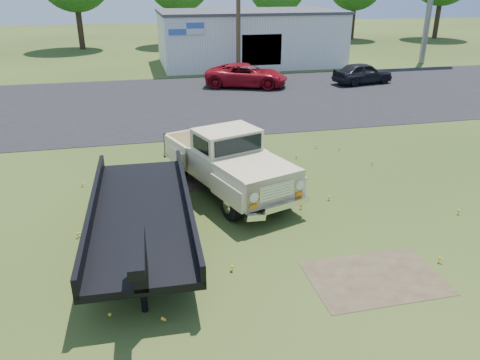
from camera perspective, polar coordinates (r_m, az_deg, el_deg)
name	(u,v)px	position (r m, az deg, el deg)	size (l,w,h in m)	color
ground	(274,224)	(13.13, 4.16, -5.37)	(140.00, 140.00, 0.00)	#2A4014
asphalt_lot	(197,101)	(26.98, -5.25, 9.59)	(90.00, 14.00, 0.02)	black
dirt_patch_a	(375,278)	(11.33, 16.14, -11.41)	(3.00, 2.00, 0.01)	#473525
dirt_patch_b	(187,182)	(15.87, -6.47, -0.25)	(2.20, 1.60, 0.01)	#473525
commercial_building	(249,37)	(39.39, 1.07, 17.03)	(14.20, 8.20, 4.15)	#BABAB6
utility_pole_mid	(238,7)	(33.89, -0.21, 20.29)	(1.60, 0.30, 9.00)	#3F2F1D
vintage_pickup_truck	(227,161)	(14.72, -1.59, 2.37)	(2.23, 5.73, 2.08)	#D2BC8D
flatbed_trailer	(141,207)	(12.02, -11.98, -3.28)	(2.46, 7.38, 2.01)	black
red_pickup	(246,75)	(30.48, 0.77, 12.63)	(2.39, 5.18, 1.44)	maroon
dark_sedan	(363,73)	(32.45, 14.73, 12.47)	(1.62, 4.02, 1.37)	black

